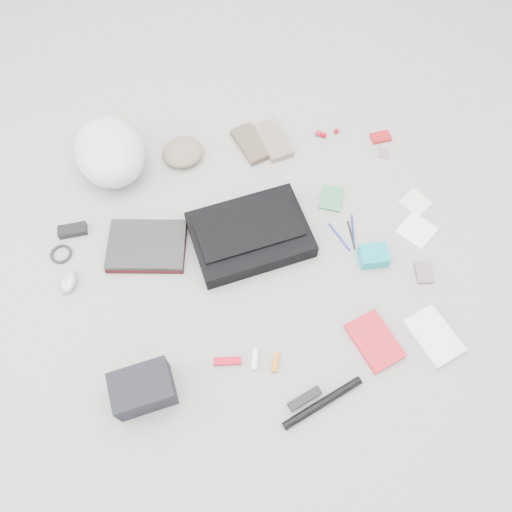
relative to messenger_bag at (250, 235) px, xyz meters
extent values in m
plane|color=gray|center=(0.00, -0.10, -0.04)|extent=(4.00, 4.00, 0.00)
cube|color=black|center=(0.00, 0.00, 0.00)|extent=(0.50, 0.38, 0.08)
cube|color=black|center=(0.00, 0.00, 0.04)|extent=(0.43, 0.24, 0.01)
cube|color=#3A0D12|center=(-0.42, 0.04, -0.03)|extent=(0.35, 0.29, 0.02)
cube|color=black|center=(-0.42, 0.04, -0.01)|extent=(0.34, 0.28, 0.02)
ellipsoid|color=silver|center=(-0.52, 0.47, 0.07)|extent=(0.36, 0.42, 0.22)
ellipsoid|color=#7C6956|center=(-0.21, 0.47, -0.01)|extent=(0.22, 0.22, 0.06)
cube|color=brown|center=(0.09, 0.48, -0.02)|extent=(0.16, 0.23, 0.03)
cube|color=gray|center=(0.20, 0.48, -0.02)|extent=(0.15, 0.23, 0.03)
cube|color=black|center=(-0.71, 0.17, -0.02)|extent=(0.11, 0.05, 0.03)
torus|color=black|center=(-0.76, 0.08, -0.03)|extent=(0.10, 0.10, 0.01)
ellipsoid|color=#9F9F9F|center=(-0.73, -0.06, -0.02)|extent=(0.08, 0.11, 0.04)
cube|color=black|center=(-0.47, -0.54, 0.03)|extent=(0.22, 0.17, 0.13)
cube|color=#B7021D|center=(-0.17, -0.48, -0.03)|extent=(0.10, 0.04, 0.02)
cylinder|color=white|center=(-0.08, -0.49, -0.03)|extent=(0.04, 0.08, 0.02)
cylinder|color=orange|center=(-0.01, -0.52, -0.03)|extent=(0.05, 0.07, 0.02)
cube|color=black|center=(0.07, -0.67, -0.03)|extent=(0.13, 0.07, 0.02)
cylinder|color=black|center=(0.12, -0.69, -0.02)|extent=(0.31, 0.13, 0.03)
cube|color=red|center=(0.37, -0.51, -0.03)|extent=(0.19, 0.24, 0.02)
cube|color=white|center=(0.59, -0.54, -0.03)|extent=(0.19, 0.24, 0.02)
cube|color=#377F4D|center=(0.38, 0.13, -0.03)|extent=(0.13, 0.15, 0.01)
cylinder|color=#1C2898|center=(0.36, -0.06, -0.03)|extent=(0.06, 0.14, 0.01)
cylinder|color=black|center=(0.41, -0.06, -0.03)|extent=(0.01, 0.13, 0.01)
cylinder|color=navy|center=(0.42, -0.04, -0.03)|extent=(0.04, 0.14, 0.01)
cube|color=#119BAB|center=(0.46, -0.18, -0.01)|extent=(0.12, 0.10, 0.05)
cube|color=slate|center=(0.64, -0.28, -0.03)|extent=(0.07, 0.10, 0.02)
cube|color=beige|center=(0.72, 0.04, -0.04)|extent=(0.14, 0.14, 0.01)
cube|color=white|center=(0.68, -0.09, -0.03)|extent=(0.18, 0.18, 0.01)
sphere|color=maroon|center=(0.41, 0.48, -0.02)|extent=(0.03, 0.03, 0.03)
sphere|color=#A00008|center=(0.43, 0.46, -0.03)|extent=(0.03, 0.03, 0.02)
sphere|color=#A1000B|center=(0.49, 0.48, -0.03)|extent=(0.03, 0.03, 0.02)
cube|color=#A8181C|center=(0.68, 0.41, -0.03)|extent=(0.09, 0.06, 0.02)
cube|color=gray|center=(0.67, 0.32, -0.04)|extent=(0.06, 0.06, 0.00)
camera|label=1|loc=(-0.17, -0.98, 1.74)|focal=35.00mm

